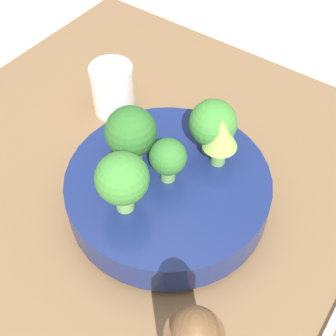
{
  "coord_description": "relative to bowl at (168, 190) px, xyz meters",
  "views": [
    {
      "loc": [
        -0.29,
        -0.26,
        0.57
      ],
      "look_at": [
        0.03,
        -0.04,
        0.12
      ],
      "focal_mm": 50.0,
      "sensor_mm": 36.0,
      "label": 1
    }
  ],
  "objects": [
    {
      "name": "ground_plane",
      "position": [
        -0.03,
        0.04,
        -0.07
      ],
      "size": [
        6.0,
        6.0,
        0.0
      ],
      "primitive_type": "plane",
      "color": "beige"
    },
    {
      "name": "bowl",
      "position": [
        0.0,
        0.0,
        0.0
      ],
      "size": [
        0.27,
        0.27,
        0.06
      ],
      "color": "navy",
      "rests_on": "table"
    },
    {
      "name": "broccoli_floret_right",
      "position": [
        0.07,
        -0.02,
        0.08
      ],
      "size": [
        0.06,
        0.06,
        0.08
      ],
      "color": "#7AB256",
      "rests_on": "bowl"
    },
    {
      "name": "table",
      "position": [
        -0.03,
        0.04,
        -0.06
      ],
      "size": [
        0.82,
        0.79,
        0.04
      ],
      "color": "brown",
      "rests_on": "ground_plane"
    },
    {
      "name": "broccoli_floret_center",
      "position": [
        -0.0,
        0.0,
        0.07
      ],
      "size": [
        0.05,
        0.05,
        0.07
      ],
      "color": "#609347",
      "rests_on": "bowl"
    },
    {
      "name": "broccoli_floret_left",
      "position": [
        -0.07,
        0.02,
        0.08
      ],
      "size": [
        0.06,
        0.06,
        0.09
      ],
      "color": "#6BA34C",
      "rests_on": "bowl"
    },
    {
      "name": "cup",
      "position": [
        0.11,
        0.19,
        0.01
      ],
      "size": [
        0.07,
        0.07,
        0.09
      ],
      "color": "silver",
      "rests_on": "table"
    },
    {
      "name": "broccoli_floret_back",
      "position": [
        0.0,
        0.06,
        0.07
      ],
      "size": [
        0.07,
        0.07,
        0.08
      ],
      "color": "#609347",
      "rests_on": "bowl"
    },
    {
      "name": "romanesco_piece_near",
      "position": [
        0.06,
        -0.04,
        0.08
      ],
      "size": [
        0.05,
        0.05,
        0.08
      ],
      "color": "#609347",
      "rests_on": "bowl"
    }
  ]
}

